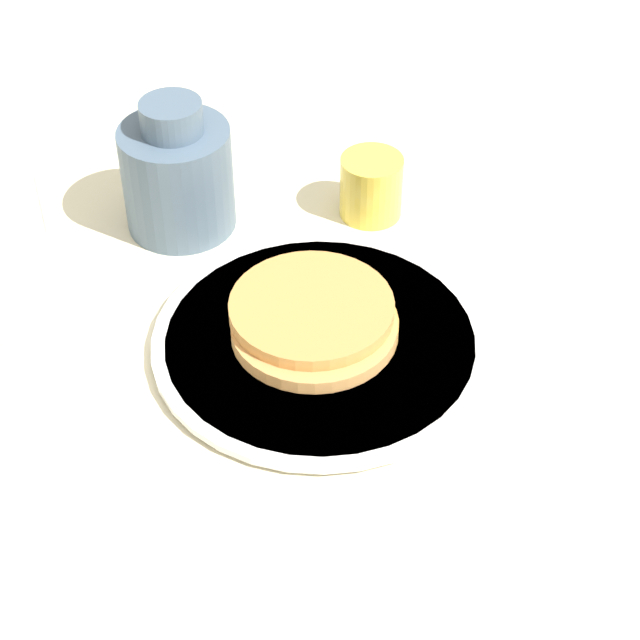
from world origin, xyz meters
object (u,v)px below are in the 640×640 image
plate (320,342)px  pancake_stack (315,321)px  juice_glass (371,187)px  cream_jug (177,174)px

plate → pancake_stack: size_ratio=1.90×
pancake_stack → juice_glass: juice_glass is taller
plate → cream_jug: (0.17, -0.16, 0.05)m
pancake_stack → juice_glass: size_ratio=2.40×
pancake_stack → cream_jug: 0.23m
juice_glass → cream_jug: 0.19m
juice_glass → pancake_stack: bearing=84.6°
juice_glass → cream_jug: bearing=15.3°
pancake_stack → cream_jug: size_ratio=1.13×
plate → cream_jug: size_ratio=2.15×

